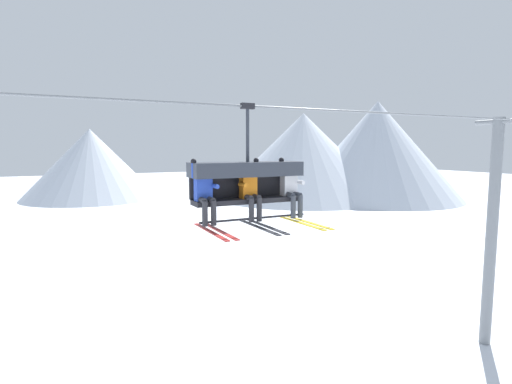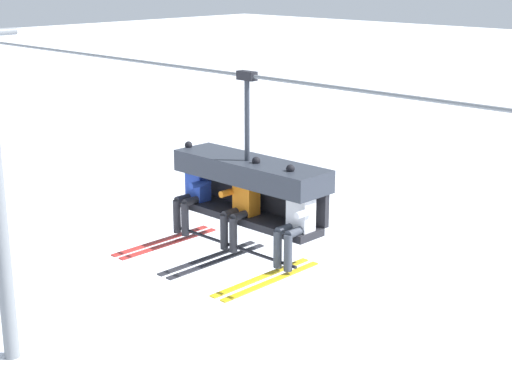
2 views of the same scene
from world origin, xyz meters
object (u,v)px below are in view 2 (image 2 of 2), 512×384
chairlift_chair (251,180)px  skier_white (294,218)px  skier_blue (192,189)px  skier_orange (240,203)px

chairlift_chair → skier_white: size_ratio=1.40×
skier_blue → skier_orange: size_ratio=1.00×
chairlift_chair → skier_orange: bearing=-89.1°
chairlift_chair → skier_orange: (0.00, -0.21, -0.27)m
skier_orange → chairlift_chair: bearing=90.9°
chairlift_chair → skier_orange: chairlift_chair is taller
skier_blue → skier_orange: bearing=0.0°
chairlift_chair → skier_blue: bearing=-167.7°
chairlift_chair → skier_blue: 1.04m
skier_orange → skier_white: same height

